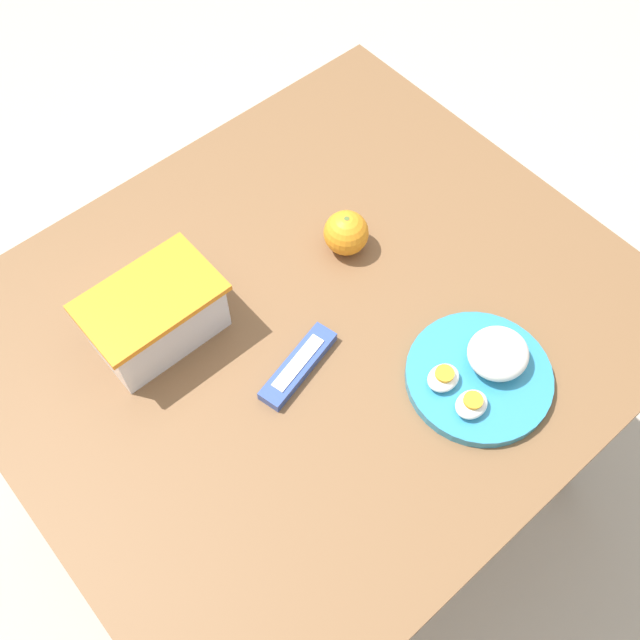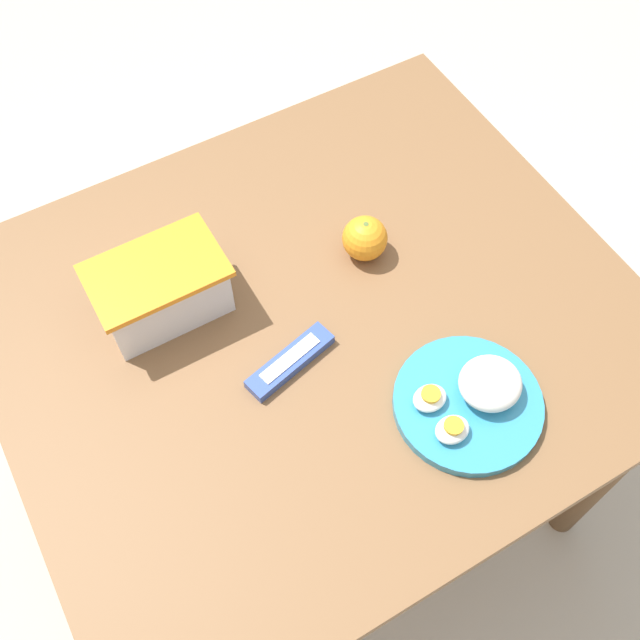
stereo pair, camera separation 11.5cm
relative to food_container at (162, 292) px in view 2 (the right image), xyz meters
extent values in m
plane|color=#B2A899|center=(0.20, -0.13, -0.78)|extent=(10.00, 10.00, 0.00)
cube|color=brown|center=(0.20, -0.13, -0.06)|extent=(1.00, 0.87, 0.03)
cylinder|color=brown|center=(0.64, -0.51, -0.43)|extent=(0.06, 0.06, 0.70)
cylinder|color=brown|center=(-0.24, 0.24, -0.43)|extent=(0.06, 0.06, 0.70)
cylinder|color=brown|center=(0.64, 0.24, -0.43)|extent=(0.06, 0.06, 0.70)
cube|color=white|center=(0.00, 0.00, 0.00)|extent=(0.19, 0.11, 0.10)
cube|color=beige|center=(0.00, 0.00, -0.02)|extent=(0.17, 0.11, 0.05)
cube|color=orange|center=(0.00, 0.00, 0.06)|extent=(0.20, 0.13, 0.01)
ellipsoid|color=gray|center=(-0.05, 0.01, 0.00)|extent=(0.06, 0.05, 0.02)
ellipsoid|color=gray|center=(0.05, -0.01, 0.00)|extent=(0.05, 0.05, 0.02)
sphere|color=orange|center=(0.33, -0.06, -0.01)|extent=(0.07, 0.07, 0.07)
cylinder|color=#4C662D|center=(0.33, -0.06, 0.03)|extent=(0.01, 0.01, 0.00)
cylinder|color=teal|center=(0.31, -0.38, -0.04)|extent=(0.22, 0.22, 0.02)
ellipsoid|color=white|center=(0.35, -0.38, 0.00)|extent=(0.09, 0.09, 0.05)
ellipsoid|color=white|center=(0.26, -0.41, -0.02)|extent=(0.05, 0.04, 0.02)
cylinder|color=#F4A823|center=(0.26, -0.41, 0.00)|extent=(0.03, 0.03, 0.01)
ellipsoid|color=white|center=(0.26, -0.35, -0.02)|extent=(0.05, 0.04, 0.02)
cylinder|color=#F4A823|center=(0.26, -0.35, 0.00)|extent=(0.03, 0.03, 0.01)
cube|color=#334C9E|center=(0.12, -0.19, -0.04)|extent=(0.16, 0.07, 0.02)
cube|color=white|center=(0.12, -0.19, -0.03)|extent=(0.11, 0.05, 0.00)
camera|label=1|loc=(-0.20, -0.61, 0.96)|focal=42.00mm
camera|label=2|loc=(-0.11, -0.67, 0.96)|focal=42.00mm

